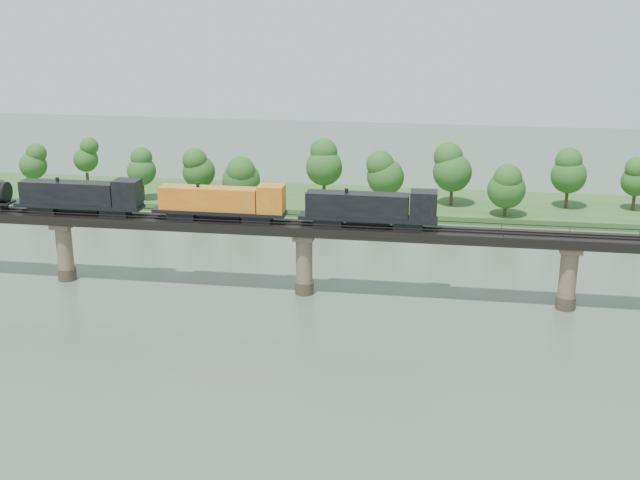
# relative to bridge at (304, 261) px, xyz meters

# --- Properties ---
(ground) EXTENTS (400.00, 400.00, 0.00)m
(ground) POSITION_rel_bridge_xyz_m (0.00, -30.00, -5.46)
(ground) COLOR #3D4D3C
(ground) RESTS_ON ground
(far_bank) EXTENTS (300.00, 24.00, 1.60)m
(far_bank) POSITION_rel_bridge_xyz_m (0.00, 55.00, -4.66)
(far_bank) COLOR #2A5020
(far_bank) RESTS_ON ground
(bridge) EXTENTS (236.00, 30.00, 11.50)m
(bridge) POSITION_rel_bridge_xyz_m (0.00, 0.00, 0.00)
(bridge) COLOR #473A2D
(bridge) RESTS_ON ground
(bridge_superstructure) EXTENTS (220.00, 4.90, 0.75)m
(bridge_superstructure) POSITION_rel_bridge_xyz_m (0.00, 0.00, 6.33)
(bridge_superstructure) COLOR black
(bridge_superstructure) RESTS_ON bridge
(far_treeline) EXTENTS (289.06, 17.54, 13.60)m
(far_treeline) POSITION_rel_bridge_xyz_m (-8.21, 50.52, 3.37)
(far_treeline) COLOR #382619
(far_treeline) RESTS_ON far_bank
(freight_train) EXTENTS (85.46, 3.33, 5.88)m
(freight_train) POSITION_rel_bridge_xyz_m (-21.00, 0.00, 8.85)
(freight_train) COLOR black
(freight_train) RESTS_ON bridge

